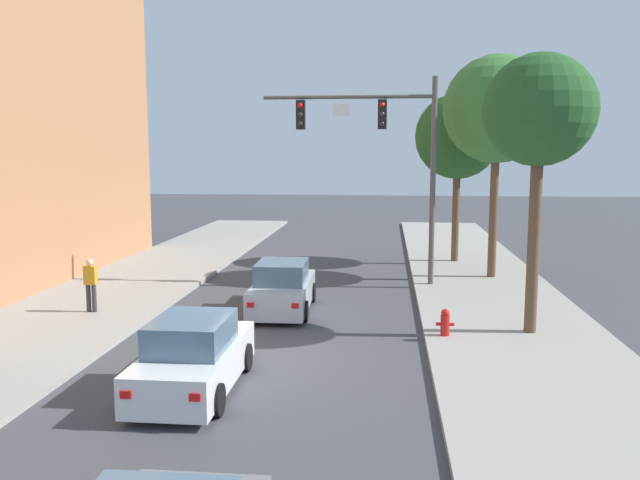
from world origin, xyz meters
TOP-DOWN VIEW (x-y plane):
  - ground_plane at (0.00, 0.00)m, footprint 120.00×120.00m
  - sidewalk_left at (-6.50, 0.00)m, footprint 5.00×60.00m
  - sidewalk_right at (6.50, 0.00)m, footprint 5.00×60.00m
  - traffic_signal_mast at (2.84, 8.75)m, footprint 6.28×0.38m
  - car_lead_silver at (-0.28, 4.67)m, footprint 1.92×4.28m
  - car_following_white at (-1.04, -2.36)m, footprint 1.84×4.24m
  - pedestrian_sidewalk_left_walker at (-5.97, 3.41)m, footprint 0.36×0.22m
  - fire_hydrant at (4.53, 1.88)m, footprint 0.48×0.24m
  - street_tree_nearest at (6.86, 2.47)m, footprint 2.93×2.93m
  - street_tree_second at (7.05, 10.41)m, footprint 4.08×4.08m
  - street_tree_third at (6.01, 14.08)m, footprint 3.72×3.72m

SIDE VIEW (x-z plane):
  - ground_plane at x=0.00m, z-range 0.00..0.00m
  - sidewalk_left at x=-6.50m, z-range 0.00..0.15m
  - sidewalk_right at x=6.50m, z-range 0.00..0.15m
  - fire_hydrant at x=4.53m, z-range 0.15..0.87m
  - car_lead_silver at x=-0.28m, z-range -0.08..1.52m
  - car_following_white at x=-1.04m, z-range -0.08..1.52m
  - pedestrian_sidewalk_left_walker at x=-5.97m, z-range 0.24..1.88m
  - traffic_signal_mast at x=2.84m, z-range 1.58..9.08m
  - street_tree_third at x=6.01m, z-range 1.95..9.32m
  - street_tree_nearest at x=6.86m, z-range 2.31..9.70m
  - street_tree_second at x=7.05m, z-range 2.32..10.80m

